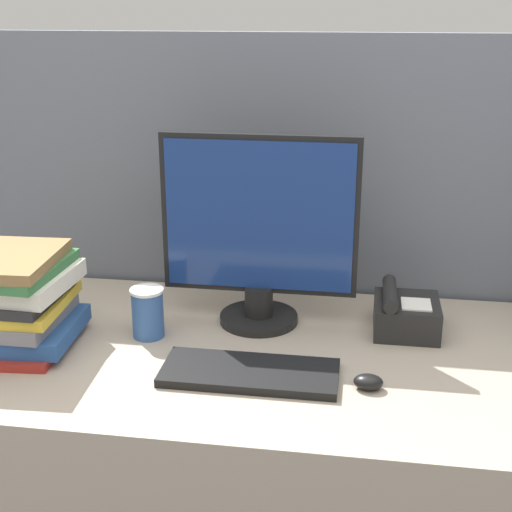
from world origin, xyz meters
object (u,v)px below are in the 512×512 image
object	(u,v)px
book_stack	(22,300)
desk_telephone	(405,314)
keyboard	(251,373)
mouse	(368,382)
monitor	(259,237)
coffee_cup	(148,312)

from	to	relation	value
book_stack	desk_telephone	world-z (taller)	book_stack
keyboard	book_stack	size ratio (longest dim) A/B	1.32
mouse	book_stack	bearing A→B (deg)	173.94
keyboard	desk_telephone	size ratio (longest dim) A/B	2.22
desk_telephone	mouse	bearing A→B (deg)	-106.19
monitor	desk_telephone	xyz separation A→B (m)	(0.38, -0.00, -0.19)
monitor	coffee_cup	size ratio (longest dim) A/B	3.93
monitor	mouse	xyz separation A→B (m)	(0.29, -0.31, -0.22)
monitor	coffee_cup	world-z (taller)	monitor
monitor	book_stack	bearing A→B (deg)	-157.94
keyboard	mouse	xyz separation A→B (m)	(0.26, -0.01, 0.01)
monitor	book_stack	world-z (taller)	monitor
book_stack	desk_telephone	bearing A→B (deg)	13.38
coffee_cup	book_stack	size ratio (longest dim) A/B	0.42
coffee_cup	keyboard	bearing A→B (deg)	-30.09
mouse	coffee_cup	bearing A→B (deg)	161.82
keyboard	book_stack	world-z (taller)	book_stack
keyboard	coffee_cup	size ratio (longest dim) A/B	3.11
book_stack	mouse	bearing A→B (deg)	-6.06
keyboard	desk_telephone	bearing A→B (deg)	40.20
coffee_cup	book_stack	world-z (taller)	book_stack
desk_telephone	keyboard	bearing A→B (deg)	-139.80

